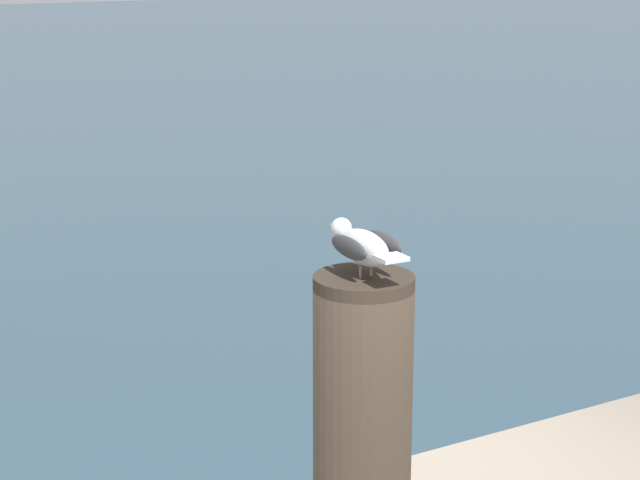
% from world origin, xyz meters
% --- Properties ---
extents(mooring_post, '(0.30, 0.30, 0.93)m').
position_xyz_m(mooring_post, '(-0.24, -0.55, 2.07)').
color(mooring_post, '#382D23').
rests_on(mooring_post, harbor_quay).
extents(seagull, '(0.15, 0.39, 0.14)m').
position_xyz_m(seagull, '(-0.24, -0.54, 2.63)').
color(seagull, tan).
rests_on(seagull, mooring_post).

